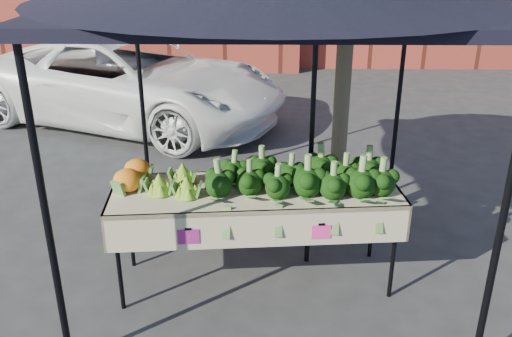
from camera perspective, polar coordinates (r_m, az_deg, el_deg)
ground at (r=5.02m, az=-1.90°, el=-11.29°), size 90.00×90.00×0.00m
table at (r=4.74m, az=-0.04°, el=-7.08°), size 2.46×1.01×0.90m
canopy at (r=4.74m, az=1.59°, el=5.10°), size 3.16×3.16×2.74m
broccoli_heap at (r=4.50m, az=4.55°, el=-0.32°), size 1.57×0.60×0.30m
romanesco_cluster at (r=4.53m, az=-8.48°, el=-0.83°), size 0.46×0.50×0.23m
cauliflower_pair at (r=4.68m, az=-12.80°, el=-0.53°), size 0.26×0.46×0.21m
street_tree at (r=5.11m, az=9.53°, el=15.71°), size 2.24×2.24×4.41m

